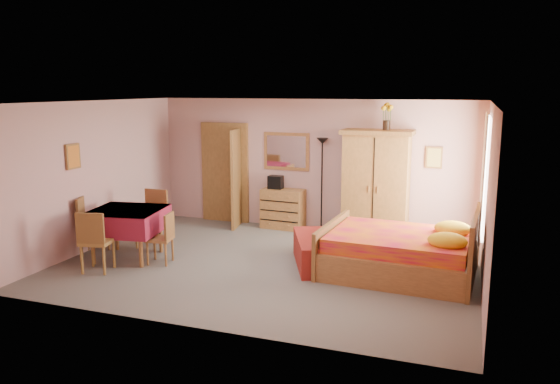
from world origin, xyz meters
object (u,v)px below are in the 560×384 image
at_px(chair_north, 151,219).
at_px(sunflower_vase, 387,116).
at_px(wardrobe, 376,185).
at_px(bench, 313,251).
at_px(chair_south, 97,241).
at_px(floor_lamp, 322,185).
at_px(chest_of_drawers, 283,209).
at_px(chair_east, 160,238).
at_px(wall_mirror, 286,151).
at_px(dining_table, 128,234).
at_px(bed, 400,241).
at_px(stereo, 276,182).
at_px(chair_west, 94,225).

bearing_deg(chair_north, sunflower_vase, -151.84).
relative_size(wardrobe, bench, 1.46).
xyz_separation_m(chair_south, chair_north, (0.05, 1.43, 0.02)).
height_order(floor_lamp, chair_south, floor_lamp).
relative_size(chest_of_drawers, chair_east, 1.02).
relative_size(wardrobe, chair_east, 2.46).
height_order(wall_mirror, wardrobe, wardrobe).
xyz_separation_m(floor_lamp, dining_table, (-2.58, -2.83, -0.51)).
bearing_deg(bed, stereo, 146.92).
xyz_separation_m(stereo, sunflower_vase, (2.20, -0.10, 1.37)).
height_order(bench, chair_west, chair_west).
distance_m(wall_mirror, stereo, 0.66).
xyz_separation_m(stereo, bed, (2.76, -2.04, -0.41)).
bearing_deg(sunflower_vase, stereo, 177.36).
distance_m(wall_mirror, bench, 2.93).
bearing_deg(chair_west, sunflower_vase, 96.73).
xyz_separation_m(sunflower_vase, dining_table, (-3.83, -2.66, -1.88)).
relative_size(sunflower_vase, bed, 0.22).
bearing_deg(chair_north, bed, -178.62).
xyz_separation_m(chest_of_drawers, sunflower_vase, (2.03, -0.08, 1.90)).
xyz_separation_m(stereo, chair_north, (-1.63, -2.05, -0.43)).
bearing_deg(stereo, chair_west, -130.24).
xyz_separation_m(chest_of_drawers, bed, (2.59, -2.02, 0.12)).
bearing_deg(chair_east, stereo, -29.36).
height_order(chair_west, chair_east, chair_west).
distance_m(bed, chair_south, 4.66).
distance_m(stereo, chair_north, 2.66).
bearing_deg(stereo, chair_east, -109.23).
bearing_deg(dining_table, chair_south, -94.24).
xyz_separation_m(wardrobe, chair_north, (-3.69, -1.91, -0.52)).
bearing_deg(chair_east, chest_of_drawers, -32.49).
bearing_deg(wardrobe, chest_of_drawers, 176.61).
bearing_deg(bench, wardrobe, 71.90).
xyz_separation_m(bench, chair_west, (-3.73, -0.63, 0.26)).
bearing_deg(chest_of_drawers, chair_west, -128.80).
bearing_deg(sunflower_vase, chair_east, -139.57).
distance_m(wardrobe, chair_south, 5.04).
distance_m(wardrobe, bed, 2.08).
bearing_deg(bed, sunflower_vase, 109.36).
bearing_deg(floor_lamp, wardrobe, -10.71).
relative_size(dining_table, chair_south, 1.17).
bearing_deg(chair_north, chair_east, 131.89).
height_order(chest_of_drawers, floor_lamp, floor_lamp).
xyz_separation_m(dining_table, chair_north, (-0.01, 0.71, 0.09)).
xyz_separation_m(sunflower_vase, chair_north, (-3.84, -1.95, -1.79)).
relative_size(floor_lamp, chair_west, 1.87).
height_order(sunflower_vase, chair_south, sunflower_vase).
xyz_separation_m(bench, chair_north, (-3.05, 0.06, 0.27)).
bearing_deg(bench, dining_table, -167.90).
bearing_deg(chair_east, floor_lamp, -43.95).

